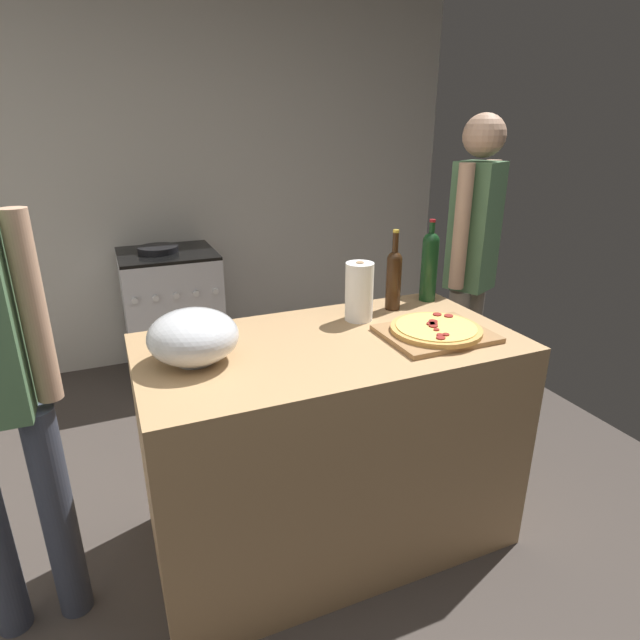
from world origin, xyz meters
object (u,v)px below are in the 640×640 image
stove (173,315)px  paper_towel_roll (359,292)px  person_in_red (471,263)px  wine_bottle_clear (394,277)px  wine_bottle_green (429,264)px  mixing_bowl (193,337)px  pizza (436,329)px

stove → paper_towel_roll: bearing=-70.7°
paper_towel_roll → person_in_red: person_in_red is taller
wine_bottle_clear → stove: 1.84m
wine_bottle_clear → wine_bottle_green: 0.22m
paper_towel_roll → wine_bottle_green: (0.41, 0.11, 0.05)m
mixing_bowl → wine_bottle_green: (1.11, 0.26, 0.08)m
wine_bottle_clear → stove: (-0.77, 1.56, -0.59)m
pizza → wine_bottle_green: size_ratio=0.93×
mixing_bowl → stove: mixing_bowl is taller
wine_bottle_green → stove: (-0.98, 1.52, -0.62)m
wine_bottle_green → person_in_red: bearing=26.9°
wine_bottle_clear → wine_bottle_green: bearing=12.1°
paper_towel_roll → wine_bottle_clear: wine_bottle_clear is taller
wine_bottle_green → stove: bearing=122.8°
paper_towel_roll → wine_bottle_green: size_ratio=0.66×
mixing_bowl → paper_towel_roll: 0.72m
pizza → person_in_red: 0.86m
mixing_bowl → stove: size_ratio=0.33×
pizza → paper_towel_roll: bearing=124.0°
wine_bottle_clear → stove: wine_bottle_clear is taller
paper_towel_roll → wine_bottle_green: wine_bottle_green is taller
paper_towel_roll → stove: 1.82m
paper_towel_roll → wine_bottle_clear: 0.21m
stove → mixing_bowl: bearing=-94.2°
wine_bottle_clear → wine_bottle_green: (0.21, 0.05, 0.03)m
mixing_bowl → wine_bottle_clear: size_ratio=0.87×
paper_towel_roll → pizza: bearing=-56.0°
mixing_bowl → stove: bearing=85.8°
pizza → mixing_bowl: 0.90m
stove → person_in_red: bearing=-43.7°
pizza → wine_bottle_green: (0.22, 0.39, 0.14)m
pizza → wine_bottle_green: bearing=60.5°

